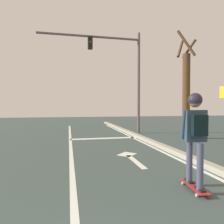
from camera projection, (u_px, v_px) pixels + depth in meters
The scene contains 10 objects.
lane_line_center at pixel (71, 156), 6.11m from camera, with size 0.12×20.00×0.01m, color silver.
lane_line_curbside at pixel (162, 152), 6.74m from camera, with size 0.12×20.00×0.01m, color silver.
stop_bar at pixel (104, 138), 9.60m from camera, with size 3.13×0.40×0.01m, color silver.
lane_arrow_stem at pixel (136, 161), 5.53m from camera, with size 0.16×1.40×0.01m, color silver.
lane_arrow_head at pixel (127, 154), 6.36m from camera, with size 0.56×0.44×0.01m, color silver.
curb_strip at pixel (169, 149), 6.79m from camera, with size 0.24×24.00×0.14m, color #A39F8D.
skateboard at pixel (194, 186), 3.64m from camera, with size 0.28×0.79×0.08m.
skater at pixel (195, 127), 3.60m from camera, with size 0.46×0.62×1.67m.
traffic_signal_mast at pixel (117, 63), 11.18m from camera, with size 5.57×0.34×5.67m.
roadside_tree at pixel (186, 92), 9.49m from camera, with size 1.05×1.03×5.02m.
Camera 1 is at (0.06, -0.20, 1.50)m, focal length 32.46 mm.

